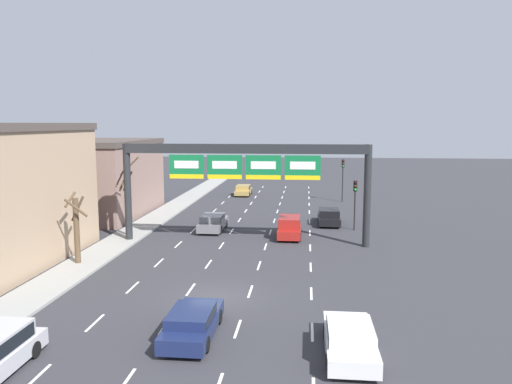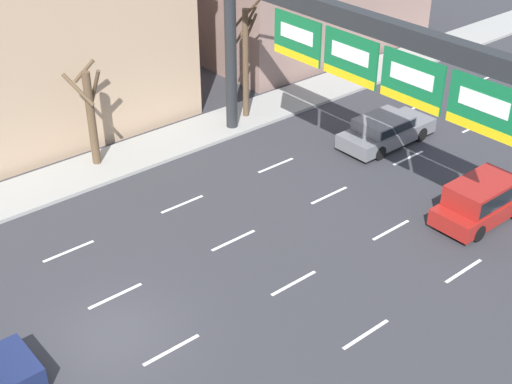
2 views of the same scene
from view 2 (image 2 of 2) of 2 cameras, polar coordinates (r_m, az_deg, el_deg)
ground_plane at (r=22.84m, az=-11.26°, el=-11.22°), size 220.00×220.00×0.00m
lane_dashes at (r=30.00m, az=11.48°, el=0.08°), size 10.02×67.00×0.01m
sign_gantry at (r=26.19m, az=10.34°, el=9.99°), size 18.64×0.70×7.55m
car_grey at (r=33.34m, az=10.32°, el=4.96°), size 1.95×4.83×1.38m
suv_red at (r=28.39m, az=17.56°, el=-0.54°), size 1.84×4.02×1.71m
tree_bare_closest at (r=30.93m, az=-13.11°, el=6.22°), size 1.60×1.60×4.57m
tree_bare_second at (r=34.47m, az=-0.80°, el=11.02°), size 1.58×1.42×6.28m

